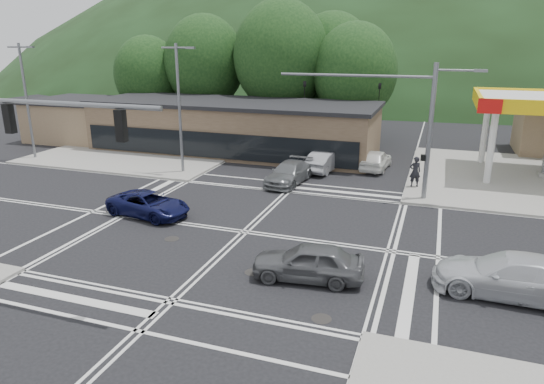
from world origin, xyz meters
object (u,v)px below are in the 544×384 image
(car_blue_west, at_px, (148,204))
(pedestrian, at_px, (415,172))
(car_silver_east, at_px, (512,276))
(car_grey_center, at_px, (308,262))
(car_northbound, at_px, (289,173))
(car_queue_b, at_px, (376,160))
(car_queue_a, at_px, (325,161))

(car_blue_west, distance_m, pedestrian, 16.68)
(car_blue_west, height_order, car_silver_east, car_silver_east)
(car_grey_center, distance_m, car_northbound, 13.68)
(car_grey_center, xyz_separation_m, car_queue_b, (0.21, 18.42, -0.01))
(car_silver_east, bearing_deg, car_grey_center, -78.62)
(car_northbound, distance_m, pedestrian, 8.15)
(car_blue_west, distance_m, car_queue_b, 17.50)
(pedestrian, bearing_deg, car_queue_a, -40.66)
(car_blue_west, relative_size, car_grey_center, 1.07)
(car_silver_east, height_order, car_queue_b, car_silver_east)
(car_silver_east, distance_m, pedestrian, 13.78)
(car_blue_west, distance_m, car_northbound, 10.04)
(car_grey_center, distance_m, car_queue_b, 18.42)
(pedestrian, bearing_deg, car_northbound, -9.11)
(car_blue_west, bearing_deg, pedestrian, -43.52)
(car_silver_east, distance_m, car_queue_a, 18.95)
(car_grey_center, height_order, car_queue_a, car_grey_center)
(car_silver_east, bearing_deg, pedestrian, -159.75)
(car_queue_b, bearing_deg, car_blue_west, 58.61)
(car_queue_a, bearing_deg, car_queue_b, -146.81)
(car_queue_a, relative_size, car_queue_b, 1.03)
(car_queue_a, xyz_separation_m, car_northbound, (-1.50, -3.99, -0.03))
(car_queue_a, xyz_separation_m, car_queue_b, (3.50, 1.62, 0.00))
(car_queue_a, bearing_deg, car_silver_east, 132.90)
(car_grey_center, bearing_deg, pedestrian, 159.93)
(car_blue_west, relative_size, car_silver_east, 0.84)
(car_queue_a, distance_m, car_northbound, 4.26)
(car_blue_west, relative_size, car_queue_a, 1.05)
(car_silver_east, distance_m, car_northbound, 16.89)
(car_queue_a, bearing_deg, pedestrian, 167.31)
(car_blue_west, xyz_separation_m, car_silver_east, (17.62, -3.11, 0.16))
(car_blue_west, height_order, pedestrian, pedestrian)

